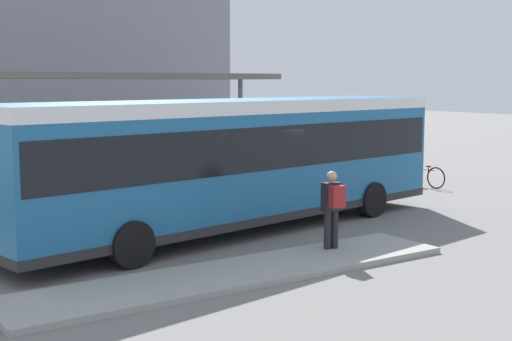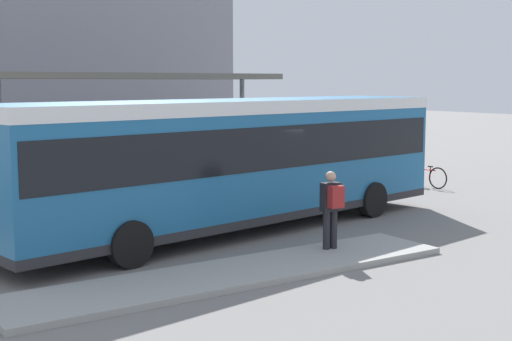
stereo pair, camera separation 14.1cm
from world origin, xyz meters
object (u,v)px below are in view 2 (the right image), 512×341
Objects in this scene: city_bus at (235,155)px; bicycle_red at (426,176)px; bicycle_orange at (386,172)px; potted_planter_near_shelter at (20,199)px; bicycle_green at (407,174)px; pedestrian_waiting at (332,205)px.

city_bus reaches higher than bicycle_red.
bicycle_orange is 1.35× the size of potted_planter_near_shelter.
bicycle_orange reaches higher than bicycle_green.
city_bus reaches higher than bicycle_green.
bicycle_red reaches higher than bicycle_green.
pedestrian_waiting is 0.96× the size of bicycle_orange.
pedestrian_waiting is 11.29m from bicycle_orange.
bicycle_green is (8.90, 6.44, -0.70)m from pedestrian_waiting.
pedestrian_waiting is (0.34, -3.23, -0.80)m from city_bus.
city_bus reaches higher than bicycle_orange.
bicycle_orange is at bearing -155.95° from bicycle_green.
pedestrian_waiting is at bearing 116.93° from bicycle_red.
city_bus is at bearing 99.31° from bicycle_red.
bicycle_green is (-0.07, 0.80, -0.02)m from bicycle_red.
city_bus is at bearing -40.52° from potted_planter_near_shelter.
potted_planter_near_shelter is (-4.17, 3.56, -1.20)m from city_bus.
pedestrian_waiting is at bearing -93.42° from city_bus.
bicycle_orange is 13.16m from potted_planter_near_shelter.
bicycle_red is 1.02× the size of bicycle_orange.
city_bus is 9.95m from bicycle_orange.
city_bus is 10.01× the size of potted_planter_near_shelter.
pedestrian_waiting reaches higher than bicycle_orange.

